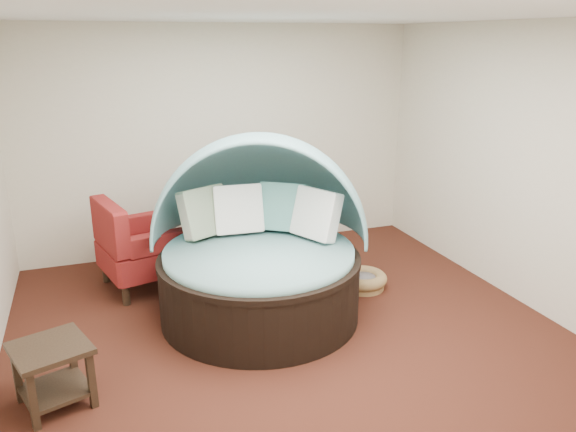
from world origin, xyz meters
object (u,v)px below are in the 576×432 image
object	(u,v)px
red_armchair	(138,247)
pet_basket	(363,280)
canopy_daybed	(259,233)
side_table	(53,367)

from	to	relation	value
red_armchair	pet_basket	bearing A→B (deg)	-34.59
canopy_daybed	side_table	distance (m)	2.16
canopy_daybed	side_table	world-z (taller)	canopy_daybed
canopy_daybed	red_armchair	size ratio (longest dim) A/B	2.42
red_armchair	side_table	distance (m)	2.09
red_armchair	canopy_daybed	bearing A→B (deg)	-56.65
pet_basket	side_table	distance (m)	3.28
pet_basket	red_armchair	distance (m)	2.48
pet_basket	side_table	xyz separation A→B (m)	(-3.10, -1.06, 0.22)
canopy_daybed	pet_basket	xyz separation A→B (m)	(1.22, 0.13, -0.73)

